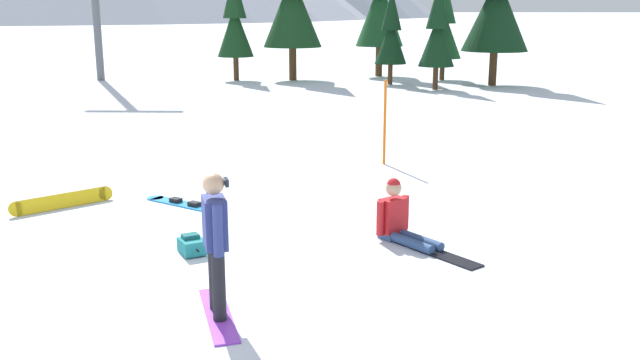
# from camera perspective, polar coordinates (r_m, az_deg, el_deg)

# --- Properties ---
(ground_plane) EXTENTS (800.00, 800.00, 0.00)m
(ground_plane) POSITION_cam_1_polar(r_m,az_deg,el_deg) (8.67, -19.26, -10.13)
(ground_plane) COLOR silver
(snowboarder_foreground) EXTENTS (0.71, 1.53, 1.67)m
(snowboarder_foreground) POSITION_cam_1_polar(r_m,az_deg,el_deg) (7.90, -8.46, -5.02)
(snowboarder_foreground) COLOR #993FD8
(snowboarder_foreground) RESTS_ON ground_plane
(snowboarder_midground) EXTENTS (1.42, 1.58, 0.93)m
(snowboarder_midground) POSITION_cam_1_polar(r_m,az_deg,el_deg) (10.54, 6.60, -3.29)
(snowboarder_midground) COLOR #335184
(snowboarder_midground) RESTS_ON ground_plane
(loose_snowboard_near_right) EXTENTS (1.41, 1.30, 0.25)m
(loose_snowboard_near_right) POSITION_cam_1_polar(r_m,az_deg,el_deg) (13.03, -20.15, -1.57)
(loose_snowboard_near_right) COLOR yellow
(loose_snowboard_near_right) RESTS_ON ground_plane
(loose_snowboard_far_spare) EXTENTS (1.68, 1.22, 0.09)m
(loose_snowboard_far_spare) POSITION_cam_1_polar(r_m,az_deg,el_deg) (12.65, -10.88, -1.92)
(loose_snowboard_far_spare) COLOR #1E8CD8
(loose_snowboard_far_spare) RESTS_ON ground_plane
(backpack_teal) EXTENTS (0.50, 0.55, 0.27)m
(backpack_teal) POSITION_cam_1_polar(r_m,az_deg,el_deg) (10.17, -10.33, -5.22)
(backpack_teal) COLOR #1E7A7F
(backpack_teal) RESTS_ON ground_plane
(trail_marker_pole) EXTENTS (0.06, 0.06, 1.87)m
(trail_marker_pole) POSITION_cam_1_polar(r_m,az_deg,el_deg) (15.55, 5.27, 4.66)
(trail_marker_pole) COLOR orange
(trail_marker_pole) RESTS_ON ground_plane
(pine_tree_slender) EXTENTS (1.50, 1.50, 4.40)m
(pine_tree_slender) POSITION_cam_1_polar(r_m,az_deg,el_deg) (30.10, 9.48, 11.78)
(pine_tree_slender) COLOR #472D19
(pine_tree_slender) RESTS_ON ground_plane
(pine_tree_leaning) EXTENTS (2.36, 2.36, 6.76)m
(pine_tree_leaning) POSITION_cam_1_polar(r_m,az_deg,el_deg) (35.61, 4.89, 14.28)
(pine_tree_leaning) COLOR #472D19
(pine_tree_leaning) RESTS_ON ground_plane
(pine_tree_twin) EXTENTS (1.70, 1.70, 4.62)m
(pine_tree_twin) POSITION_cam_1_polar(r_m,az_deg,el_deg) (34.19, 10.01, 12.20)
(pine_tree_twin) COLOR #472D19
(pine_tree_twin) RESTS_ON ground_plane
(pine_tree_tall) EXTENTS (1.42, 1.42, 4.19)m
(pine_tree_tall) POSITION_cam_1_polar(r_m,az_deg,el_deg) (31.84, 5.78, 11.79)
(pine_tree_tall) COLOR #472D19
(pine_tree_tall) RESTS_ON ground_plane
(pine_tree_broad) EXTENTS (1.70, 1.70, 5.05)m
(pine_tree_broad) POSITION_cam_1_polar(r_m,az_deg,el_deg) (33.67, -6.92, 12.67)
(pine_tree_broad) COLOR #472D19
(pine_tree_broad) RESTS_ON ground_plane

